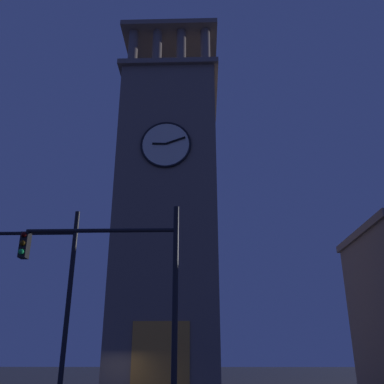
% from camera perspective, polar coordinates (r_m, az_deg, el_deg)
% --- Properties ---
extents(clocktower, '(7.19, 8.26, 27.87)m').
position_cam_1_polar(clocktower, '(30.32, -3.05, -3.31)').
color(clocktower, '#75665B').
rests_on(clocktower, ground_plane).
extents(traffic_signal_near, '(3.39, 0.41, 6.78)m').
position_cam_1_polar(traffic_signal_near, '(15.05, -19.54, -11.49)').
color(traffic_signal_near, black).
rests_on(traffic_signal_near, ground_plane).
extents(traffic_signal_mid, '(4.56, 0.41, 6.20)m').
position_cam_1_polar(traffic_signal_mid, '(12.23, -9.11, -11.54)').
color(traffic_signal_mid, black).
rests_on(traffic_signal_mid, ground_plane).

